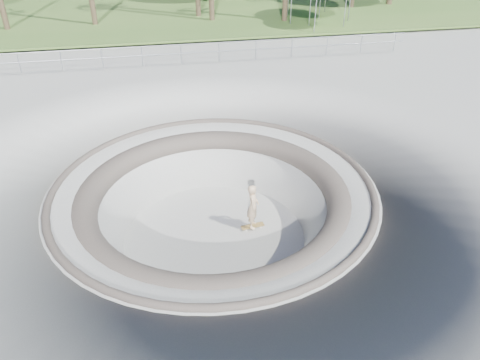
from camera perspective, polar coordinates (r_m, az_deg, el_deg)
The scene contains 6 objects.
ground at distance 14.78m, azimuth -3.32°, elevation -0.93°, with size 180.00×180.00×0.00m, color #ACACA6.
skate_bowl at distance 15.85m, azimuth -3.12°, elevation -6.49°, with size 14.00×14.00×4.10m.
distant_hills at distance 71.30m, azimuth -6.63°, elevation 19.63°, with size 103.20×45.00×28.60m.
safety_railing at distance 25.45m, azimuth -7.20°, elevation 15.02°, with size 25.00×0.06×1.03m.
skateboard at distance 16.14m, azimuth 1.55°, elevation -5.64°, with size 0.83×0.35×0.08m.
skater at distance 15.65m, azimuth 1.59°, elevation -3.22°, with size 0.60×0.39×1.63m, color #D2AF88.
Camera 1 is at (-1.46, -12.33, 8.02)m, focal length 35.00 mm.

